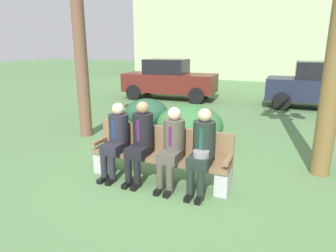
% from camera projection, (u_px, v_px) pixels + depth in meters
% --- Properties ---
extents(ground_plane, '(80.00, 80.00, 0.00)m').
position_uv_depth(ground_plane, '(157.00, 181.00, 4.90)').
color(ground_plane, '#527A49').
extents(park_bench, '(2.38, 0.44, 0.90)m').
position_uv_depth(park_bench, '(160.00, 155.00, 4.89)').
color(park_bench, brown).
rests_on(park_bench, ground).
extents(seated_man_leftmost, '(0.34, 0.72, 1.27)m').
position_uv_depth(seated_man_leftmost, '(116.00, 136.00, 4.99)').
color(seated_man_leftmost, '#23232D').
rests_on(seated_man_leftmost, ground).
extents(seated_man_centerleft, '(0.34, 0.72, 1.33)m').
position_uv_depth(seated_man_centerleft, '(141.00, 137.00, 4.81)').
color(seated_man_centerleft, black).
rests_on(seated_man_centerleft, ground).
extents(seated_man_centerright, '(0.34, 0.72, 1.28)m').
position_uv_depth(seated_man_centerright, '(172.00, 143.00, 4.60)').
color(seated_man_centerright, '#4C473D').
rests_on(seated_man_centerright, ground).
extents(seated_man_rightmost, '(0.34, 0.72, 1.30)m').
position_uv_depth(seated_man_rightmost, '(202.00, 147.00, 4.41)').
color(seated_man_rightmost, '#1E2823').
rests_on(seated_man_rightmost, ground).
extents(shrub_near_bench, '(1.50, 1.38, 0.94)m').
position_uv_depth(shrub_near_bench, '(190.00, 126.00, 6.57)').
color(shrub_near_bench, '#306935').
rests_on(shrub_near_bench, ground).
extents(shrub_mid_lawn, '(1.23, 1.13, 0.77)m').
position_uv_depth(shrub_mid_lawn, '(147.00, 112.00, 8.29)').
color(shrub_mid_lawn, '#255136').
rests_on(shrub_mid_lawn, ground).
extents(parked_car_near, '(3.99, 1.92, 1.68)m').
position_uv_depth(parked_car_near, '(169.00, 79.00, 12.50)').
color(parked_car_near, '#591E19').
rests_on(parked_car_near, ground).
extents(parked_car_far, '(3.92, 1.75, 1.68)m').
position_uv_depth(parked_car_far, '(323.00, 86.00, 10.39)').
color(parked_car_far, '#1E2338').
rests_on(parked_car_far, ground).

